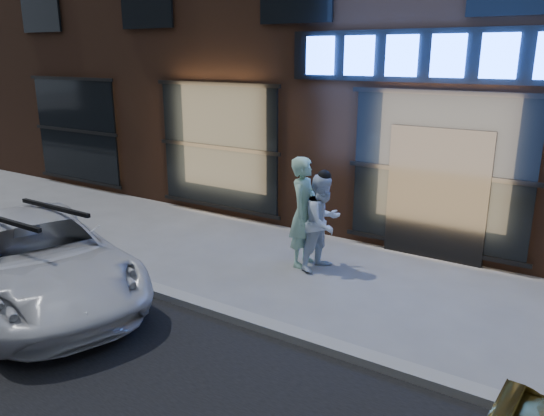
# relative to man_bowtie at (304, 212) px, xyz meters

# --- Properties ---
(ground) EXTENTS (90.00, 90.00, 0.00)m
(ground) POSITION_rel_man_bowtie_xyz_m (1.83, -2.34, -0.98)
(ground) COLOR slate
(ground) RESTS_ON ground
(curb) EXTENTS (60.00, 0.25, 0.12)m
(curb) POSITION_rel_man_bowtie_xyz_m (1.83, -2.34, -0.92)
(curb) COLOR gray
(curb) RESTS_ON ground
(man_bowtie) EXTENTS (0.56, 0.77, 1.95)m
(man_bowtie) POSITION_rel_man_bowtie_xyz_m (0.00, 0.00, 0.00)
(man_bowtie) COLOR #A4D7B5
(man_bowtie) RESTS_ON ground
(man_cap) EXTENTS (0.80, 0.94, 1.69)m
(man_cap) POSITION_rel_man_bowtie_xyz_m (0.37, 0.02, -0.13)
(man_cap) COLOR white
(man_cap) RESTS_ON ground
(white_suv) EXTENTS (5.13, 3.59, 1.30)m
(white_suv) POSITION_rel_man_bowtie_xyz_m (-2.73, -3.39, -0.33)
(white_suv) COLOR silver
(white_suv) RESTS_ON ground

